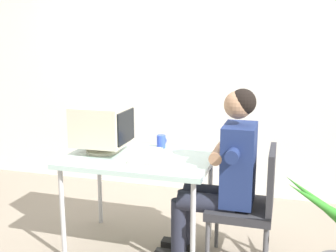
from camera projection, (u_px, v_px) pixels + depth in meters
ground_plane at (141, 246)px, 3.24m from camera, size 12.00×12.00×0.00m
wall_back at (213, 51)px, 4.16m from camera, size 8.00×0.10×3.00m
desk at (139, 164)px, 3.10m from camera, size 1.11×0.75×0.75m
crt_monitor at (102, 126)px, 3.16m from camera, size 0.40×0.37×0.37m
keyboard at (146, 155)px, 3.07m from camera, size 0.20×0.42×0.03m
office_chair at (250, 201)px, 2.87m from camera, size 0.45×0.45×0.89m
person_seated at (223, 172)px, 2.89m from camera, size 0.70×0.55×1.29m
desk_mug at (161, 141)px, 3.33m from camera, size 0.07×0.08×0.11m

